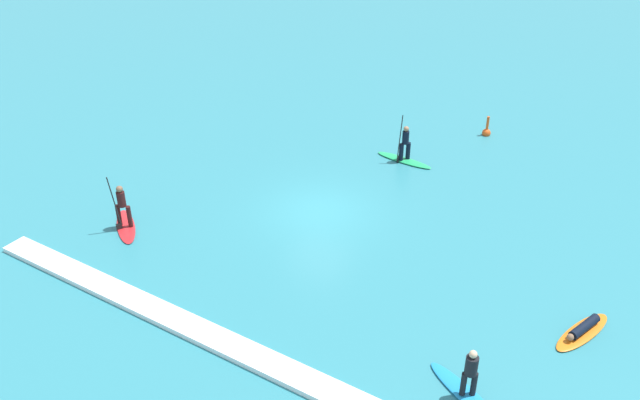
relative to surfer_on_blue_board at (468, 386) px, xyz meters
The scene contains 7 objects.
ground_plane 10.61m from the surfer_on_blue_board, 144.51° to the left, with size 120.00×120.00×0.00m, color teal.
surfer_on_blue_board is the anchor object (origin of this frame).
surfer_on_green_board 14.11m from the surfer_on_blue_board, 122.99° to the left, with size 2.79×0.78×2.27m.
surfer_on_red_board 14.36m from the surfer_on_blue_board, behind, with size 2.38×2.10×2.36m.
surfer_on_orange_board 4.80m from the surfer_on_blue_board, 64.55° to the left, with size 1.48×2.68×0.39m.
marker_buoy 17.40m from the surfer_on_blue_board, 108.38° to the left, with size 0.42×0.42×1.08m.
wave_crest 8.85m from the surfer_on_blue_board, 167.32° to the right, with size 16.51×0.90×0.18m, color white.
Camera 1 is at (12.23, -19.53, 14.18)m, focal length 37.95 mm.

